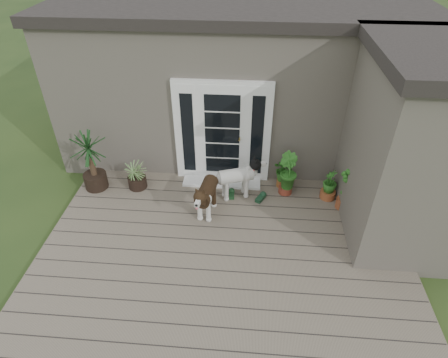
{
  "coord_description": "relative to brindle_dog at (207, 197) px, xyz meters",
  "views": [
    {
      "loc": [
        0.36,
        -3.83,
        4.84
      ],
      "look_at": [
        -0.1,
        1.75,
        0.7
      ],
      "focal_mm": 30.0,
      "sensor_mm": 36.0,
      "label": 1
    }
  ],
  "objects": [
    {
      "name": "deck",
      "position": [
        0.39,
        -1.04,
        -0.44
      ],
      "size": [
        6.2,
        4.6,
        0.12
      ],
      "primitive_type": "cube",
      "color": "#6B5B4C",
      "rests_on": "ground"
    },
    {
      "name": "herb_c",
      "position": [
        2.32,
        0.65,
        -0.13
      ],
      "size": [
        0.39,
        0.39,
        0.5
      ],
      "primitive_type": "imported",
      "rotation": [
        0.0,
        0.0,
        4.47
      ],
      "color": "#184F16",
      "rests_on": "deck"
    },
    {
      "name": "roof_main",
      "position": [
        0.39,
        3.21,
        2.7
      ],
      "size": [
        7.6,
        4.2,
        0.2
      ],
      "primitive_type": "cube",
      "color": "#2D2826",
      "rests_on": "house_main"
    },
    {
      "name": "clog_left",
      "position": [
        0.43,
        0.55,
        -0.33
      ],
      "size": [
        0.16,
        0.31,
        0.09
      ],
      "primitive_type": null,
      "rotation": [
        0.0,
        0.0,
        0.06
      ],
      "color": "#16371A",
      "rests_on": "deck"
    },
    {
      "name": "door_unit",
      "position": [
        0.19,
        1.16,
        0.7
      ],
      "size": [
        1.9,
        0.14,
        2.15
      ],
      "primitive_type": "cube",
      "color": "white",
      "rests_on": "deck"
    },
    {
      "name": "door_step",
      "position": [
        0.19,
        0.96,
        -0.35
      ],
      "size": [
        1.6,
        0.4,
        0.05
      ],
      "primitive_type": "cube",
      "color": "white",
      "rests_on": "deck"
    },
    {
      "name": "spider_plant",
      "position": [
        -1.52,
        0.68,
        -0.05
      ],
      "size": [
        0.8,
        0.8,
        0.67
      ],
      "primitive_type": null,
      "rotation": [
        0.0,
        0.0,
        0.34
      ],
      "color": "#8FA666",
      "rests_on": "deck"
    },
    {
      "name": "white_dog",
      "position": [
        0.5,
        0.55,
        -0.01
      ],
      "size": [
        0.96,
        0.66,
        0.74
      ],
      "primitive_type": null,
      "rotation": [
        0.0,
        0.0,
        -1.22
      ],
      "color": "white",
      "rests_on": "deck"
    },
    {
      "name": "house_wing",
      "position": [
        3.29,
        0.06,
        1.05
      ],
      "size": [
        1.6,
        2.4,
        3.1
      ],
      "primitive_type": "cube",
      "color": "#665E54",
      "rests_on": "ground"
    },
    {
      "name": "roof_wing",
      "position": [
        3.29,
        0.06,
        2.7
      ],
      "size": [
        1.8,
        2.6,
        0.2
      ],
      "primitive_type": "cube",
      "color": "#2D2826",
      "rests_on": "house_wing"
    },
    {
      "name": "house_main",
      "position": [
        0.39,
        3.21,
        1.05
      ],
      "size": [
        7.4,
        4.0,
        3.1
      ],
      "primitive_type": "cube",
      "color": "#665E54",
      "rests_on": "ground"
    },
    {
      "name": "sapling",
      "position": [
        2.57,
        0.37,
        0.36
      ],
      "size": [
        0.49,
        0.49,
        1.47
      ],
      "primitive_type": null,
      "rotation": [
        0.0,
        0.0,
        -0.14
      ],
      "color": "#275B1A",
      "rests_on": "deck"
    },
    {
      "name": "yucca",
      "position": [
        -2.36,
        0.62,
        0.25
      ],
      "size": [
        1.04,
        1.04,
        1.26
      ],
      "primitive_type": null,
      "rotation": [
        0.0,
        0.0,
        -0.22
      ],
      "color": "black",
      "rests_on": "deck"
    },
    {
      "name": "brindle_dog",
      "position": [
        0.0,
        0.0,
        0.0
      ],
      "size": [
        0.52,
        0.96,
        0.76
      ],
      "primitive_type": null,
      "rotation": [
        0.0,
        0.0,
        2.99
      ],
      "color": "#322112",
      "rests_on": "deck"
    },
    {
      "name": "herb_a",
      "position": [
        1.45,
        0.96,
        -0.1
      ],
      "size": [
        0.6,
        0.6,
        0.55
      ],
      "primitive_type": "imported",
      "rotation": [
        0.0,
        0.0,
        0.62
      ],
      "color": "#1B5F1F",
      "rests_on": "deck"
    },
    {
      "name": "clog_right",
      "position": [
        1.01,
        0.48,
        -0.33
      ],
      "size": [
        0.29,
        0.36,
        0.1
      ],
      "primitive_type": null,
      "rotation": [
        0.0,
        0.0,
        -0.49
      ],
      "color": "#163720",
      "rests_on": "deck"
    },
    {
      "name": "herb_b",
      "position": [
        1.49,
        0.74,
        -0.04
      ],
      "size": [
        0.61,
        0.61,
        0.67
      ],
      "primitive_type": "imported",
      "rotation": [
        0.0,
        0.0,
        2.09
      ],
      "color": "#244D16",
      "rests_on": "deck"
    }
  ]
}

